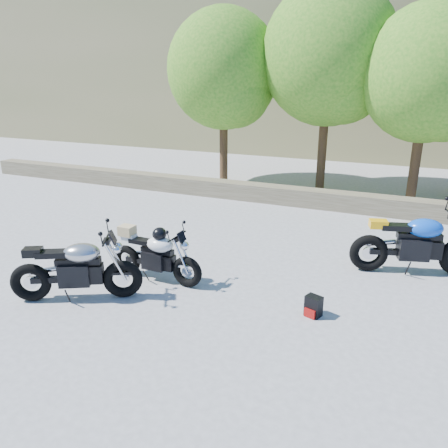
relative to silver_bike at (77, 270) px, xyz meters
The scene contains 10 objects.
ground 2.11m from the silver_bike, 48.79° to the left, with size 90.00×90.00×0.00m, color gray.
stone_wall 7.17m from the silver_bike, 79.15° to the left, with size 22.00×0.55×0.50m, color brown.
hillside 30.66m from the silver_bike, 81.63° to the left, with size 80.00×30.00×15.00m, color #686941.
tree_decid_left 9.27m from the silver_bike, 96.87° to the left, with size 3.67×3.67×5.62m.
tree_decid_mid 9.99m from the silver_bike, 76.05° to the left, with size 4.08×4.08×6.24m.
tree_decid_right 10.31m from the silver_bike, 59.19° to the left, with size 3.54×3.54×5.41m.
silver_bike is the anchor object (origin of this frame).
white_bike 1.38m from the silver_bike, 54.69° to the left, with size 1.87×0.59×1.04m.
blue_bike 6.11m from the silver_bike, 33.12° to the left, with size 2.32×0.95×1.19m.
backpack 3.88m from the silver_bike, 15.18° to the left, with size 0.29×0.27×0.33m.
Camera 1 is at (3.50, -6.61, 3.55)m, focal length 35.00 mm.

